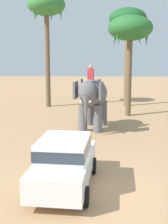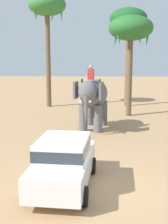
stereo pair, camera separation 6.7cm
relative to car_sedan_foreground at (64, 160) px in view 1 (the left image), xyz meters
name	(u,v)px [view 1 (the left image)]	position (x,y,z in m)	size (l,w,h in m)	color
ground_plane	(92,190)	(0.91, -0.22, -0.93)	(120.00, 120.00, 0.00)	tan
car_sedan_foreground	(64,160)	(0.00, 0.00, 0.00)	(2.14, 4.23, 1.70)	white
elephant_with_mahout	(93,97)	(0.86, 8.27, 1.06)	(2.21, 4.00, 3.88)	slate
palm_tree_behind_elephant	(128,22)	(3.77, 17.24, 6.40)	(3.20, 3.20, 8.49)	brown
palm_tree_near_hut	(130,31)	(3.49, 12.66, 5.25)	(3.20, 3.20, 7.26)	brown
palm_tree_left_of_road	(46,9)	(-3.13, 16.66, 7.37)	(3.20, 3.20, 9.54)	brown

